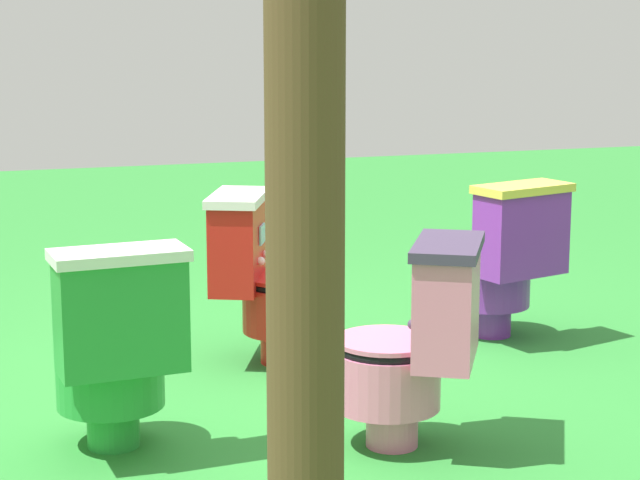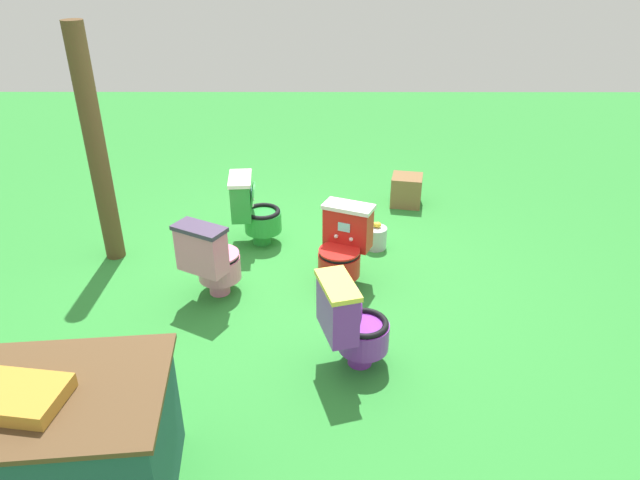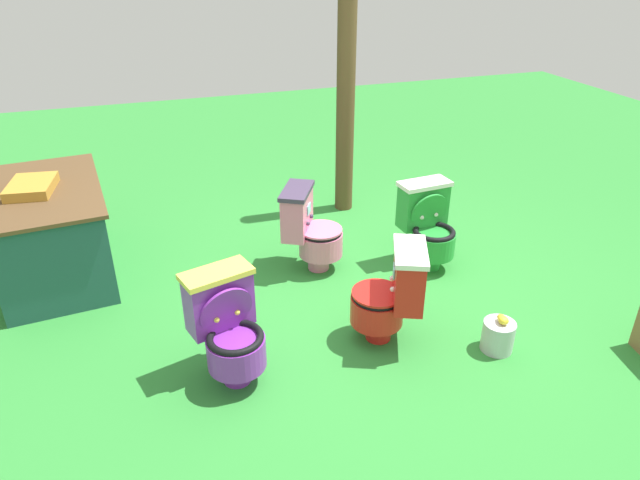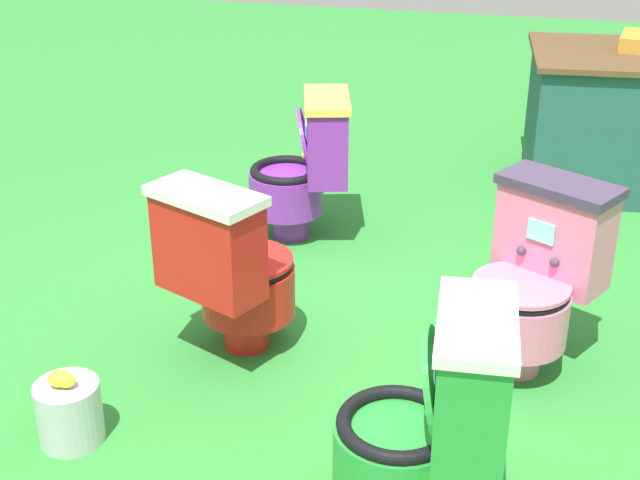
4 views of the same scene
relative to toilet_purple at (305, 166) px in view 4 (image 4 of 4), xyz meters
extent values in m
plane|color=#2D8433|center=(0.46, -1.15, -0.37)|extent=(14.00, 14.00, 0.00)
cylinder|color=purple|center=(-0.07, -0.02, -0.30)|extent=(0.22, 0.22, 0.14)
cylinder|color=purple|center=(-0.09, -0.03, -0.13)|extent=(0.46, 0.46, 0.20)
torus|color=black|center=(-0.09, -0.03, -0.02)|extent=(0.44, 0.44, 0.04)
cylinder|color=#EACC4C|center=(-0.09, -0.03, -0.07)|extent=(0.30, 0.30, 0.01)
cube|color=purple|center=(0.10, 0.03, 0.13)|extent=(0.30, 0.45, 0.37)
cube|color=#EACC4C|center=(0.10, 0.03, 0.33)|extent=(0.32, 0.48, 0.04)
cube|color=#8CE0E5|center=(0.01, 0.00, 0.18)|extent=(0.04, 0.11, 0.08)
cylinder|color=purple|center=(0.01, 0.00, 0.12)|extent=(0.18, 0.36, 0.35)
sphere|color=#EACC4C|center=(0.02, -0.07, 0.08)|extent=(0.04, 0.04, 0.04)
sphere|color=#EACC4C|center=(-0.02, 0.07, 0.08)|extent=(0.04, 0.04, 0.04)
cylinder|color=pink|center=(1.11, -0.96, -0.30)|extent=(0.24, 0.24, 0.14)
cylinder|color=pink|center=(1.10, -0.98, -0.13)|extent=(0.50, 0.50, 0.20)
torus|color=black|center=(1.10, -0.98, -0.02)|extent=(0.48, 0.48, 0.04)
cylinder|color=#3F334C|center=(1.10, -0.98, -0.07)|extent=(0.33, 0.33, 0.01)
cube|color=pink|center=(1.19, -0.80, 0.13)|extent=(0.45, 0.36, 0.37)
cube|color=#3F334C|center=(1.19, -0.80, 0.33)|extent=(0.48, 0.40, 0.04)
cube|color=#8CE0E5|center=(1.14, -0.89, 0.18)|extent=(0.10, 0.06, 0.08)
cylinder|color=pink|center=(1.10, -0.98, 0.00)|extent=(0.49, 0.49, 0.02)
sphere|color=#3F334C|center=(1.20, -0.93, 0.08)|extent=(0.04, 0.04, 0.04)
sphere|color=#3F334C|center=(1.08, -0.86, 0.08)|extent=(0.04, 0.04, 0.04)
cylinder|color=red|center=(0.05, -1.06, -0.30)|extent=(0.24, 0.24, 0.14)
cylinder|color=red|center=(0.06, -1.04, -0.13)|extent=(0.49, 0.49, 0.20)
torus|color=black|center=(0.06, -1.04, -0.02)|extent=(0.47, 0.47, 0.04)
cylinder|color=white|center=(0.06, -1.04, -0.07)|extent=(0.32, 0.32, 0.01)
cube|color=red|center=(-0.02, -1.22, 0.13)|extent=(0.45, 0.34, 0.37)
cube|color=white|center=(-0.02, -1.22, 0.33)|extent=(0.48, 0.37, 0.04)
cube|color=#8CE0E5|center=(0.02, -1.13, 0.18)|extent=(0.10, 0.05, 0.08)
cylinder|color=red|center=(0.06, -1.04, 0.00)|extent=(0.47, 0.47, 0.02)
sphere|color=white|center=(-0.04, -1.10, 0.08)|extent=(0.04, 0.04, 0.04)
sphere|color=white|center=(0.08, -1.16, 0.08)|extent=(0.04, 0.04, 0.04)
cylinder|color=green|center=(0.80, -1.88, -0.13)|extent=(0.40, 0.40, 0.20)
torus|color=black|center=(0.80, -1.88, -0.02)|extent=(0.38, 0.38, 0.04)
cylinder|color=white|center=(0.80, -1.88, -0.07)|extent=(0.26, 0.26, 0.01)
cube|color=green|center=(1.00, -1.86, 0.13)|extent=(0.22, 0.42, 0.37)
cube|color=white|center=(1.00, -1.86, 0.33)|extent=(0.25, 0.45, 0.04)
cube|color=#8CE0E5|center=(0.90, -1.87, 0.18)|extent=(0.02, 0.11, 0.08)
cylinder|color=green|center=(0.90, -1.87, 0.12)|extent=(0.12, 0.36, 0.35)
sphere|color=white|center=(0.90, -1.94, 0.08)|extent=(0.04, 0.04, 0.04)
sphere|color=white|center=(0.89, -1.80, 0.08)|extent=(0.04, 0.04, 0.04)
cylinder|color=#B7B7BF|center=(-0.33, -1.78, -0.26)|extent=(0.22, 0.22, 0.22)
ellipsoid|color=yellow|center=(-0.32, -1.79, -0.12)|extent=(0.07, 0.05, 0.05)
ellipsoid|color=yellow|center=(-0.34, -1.80, -0.12)|extent=(0.07, 0.05, 0.05)
ellipsoid|color=yellow|center=(-0.34, -1.78, -0.12)|extent=(0.07, 0.05, 0.05)
camera|label=1|loc=(4.72, -2.36, 1.11)|focal=66.36mm
camera|label=2|loc=(0.22, 3.32, 2.44)|focal=32.50mm
camera|label=3|loc=(-2.93, 0.37, 2.14)|focal=32.03mm
camera|label=4|loc=(1.11, -3.95, 1.55)|focal=50.06mm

